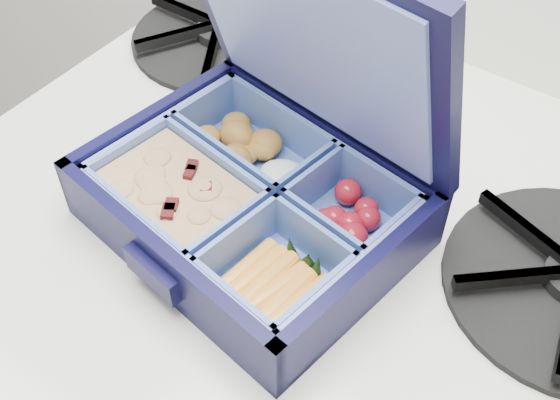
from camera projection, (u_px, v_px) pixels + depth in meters
The scene contains 3 objects.
bento_box at pixel (251, 203), 0.52m from camera, with size 0.23×0.18×0.05m, color black, non-canonical shape.
burner_grate_rear at pixel (219, 32), 0.70m from camera, with size 0.18×0.18×0.02m, color black.
fork at pixel (339, 135), 0.61m from camera, with size 0.02×0.16×0.01m, color #B7B7B7, non-canonical shape.
Camera 1 is at (0.87, 1.36, 1.28)m, focal length 45.00 mm.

